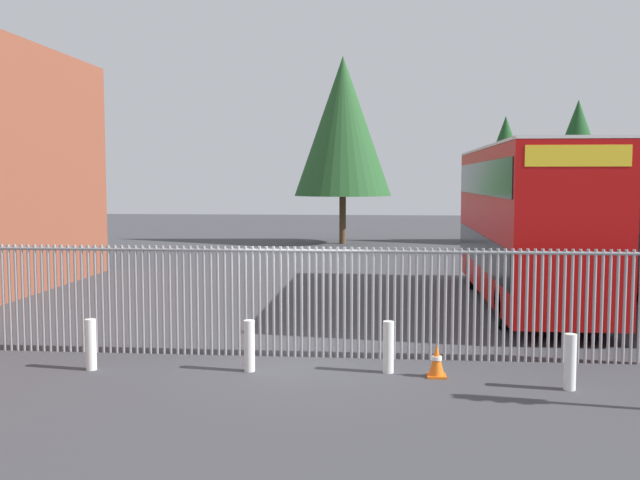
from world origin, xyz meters
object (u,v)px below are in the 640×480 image
object	(u,v)px
double_decker_bus_near_gate	(526,219)
bollard_near_left	(91,344)
bollard_center_front	(249,346)
bollard_near_right	(388,347)
traffic_cone_by_gate	(437,361)
bollard_far_right	(570,362)

from	to	relation	value
double_decker_bus_near_gate	bollard_near_left	distance (m)	12.36
bollard_center_front	bollard_near_right	distance (m)	2.54
double_decker_bus_near_gate	traffic_cone_by_gate	world-z (taller)	double_decker_bus_near_gate
bollard_center_front	traffic_cone_by_gate	xyz separation A→B (m)	(3.40, -0.08, -0.19)
double_decker_bus_near_gate	bollard_far_right	bearing A→B (deg)	-95.42
double_decker_bus_near_gate	bollard_far_right	xyz separation A→B (m)	(-0.80, -8.42, -1.95)
bollard_near_left	bollard_near_right	world-z (taller)	same
bollard_near_left	bollard_near_right	bearing A→B (deg)	3.10
bollard_near_left	bollard_center_front	size ratio (longest dim) A/B	1.00
bollard_near_left	double_decker_bus_near_gate	bearing A→B (deg)	40.33
bollard_center_front	bollard_far_right	bearing A→B (deg)	-6.99
double_decker_bus_near_gate	bollard_center_front	bearing A→B (deg)	-129.42
traffic_cone_by_gate	bollard_far_right	bearing A→B (deg)	-15.54
double_decker_bus_near_gate	bollard_near_right	distance (m)	8.73
traffic_cone_by_gate	bollard_near_left	bearing A→B (deg)	-179.28
double_decker_bus_near_gate	traffic_cone_by_gate	xyz separation A→B (m)	(-2.97, -7.82, -2.13)
double_decker_bus_near_gate	traffic_cone_by_gate	distance (m)	8.63
bollard_far_right	traffic_cone_by_gate	xyz separation A→B (m)	(-2.17, 0.60, -0.19)
bollard_center_front	traffic_cone_by_gate	bearing A→B (deg)	-1.34
double_decker_bus_near_gate	bollard_center_front	xyz separation A→B (m)	(-6.36, -7.74, -1.95)
bollard_center_front	bollard_near_right	world-z (taller)	same
bollard_near_right	traffic_cone_by_gate	size ratio (longest dim) A/B	1.61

